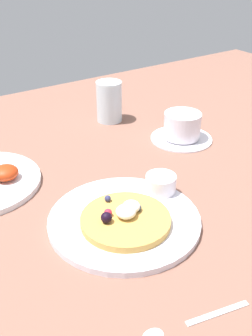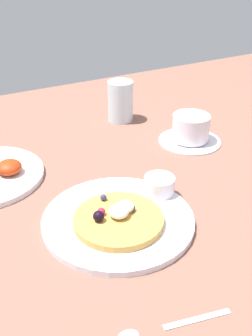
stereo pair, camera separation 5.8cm
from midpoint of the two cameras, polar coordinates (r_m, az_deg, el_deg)
name	(u,v)px [view 2 (the right image)]	position (r m, az deg, el deg)	size (l,w,h in m)	color
ground_plane	(106,200)	(0.75, -0.61, -4.72)	(2.07, 1.26, 0.03)	brown
pancake_plate	(118,220)	(0.67, 1.36, -7.46)	(0.25, 0.25, 0.01)	white
pancake_with_berries	(118,218)	(0.65, 1.45, -7.24)	(0.15, 0.15, 0.03)	gold
syrup_ramekin	(159,185)	(0.72, 7.06, -2.46)	(0.06, 0.06, 0.03)	white
coffee_saucer	(190,140)	(0.95, 10.81, 3.89)	(0.14, 0.14, 0.01)	white
coffee_cup	(190,127)	(0.93, 10.97, 5.80)	(0.09, 0.11, 0.06)	white
teaspoon	(154,330)	(0.52, 7.46, -22.04)	(0.15, 0.04, 0.01)	silver
water_glass	(120,101)	(1.03, 0.83, 9.52)	(0.07, 0.07, 0.10)	silver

